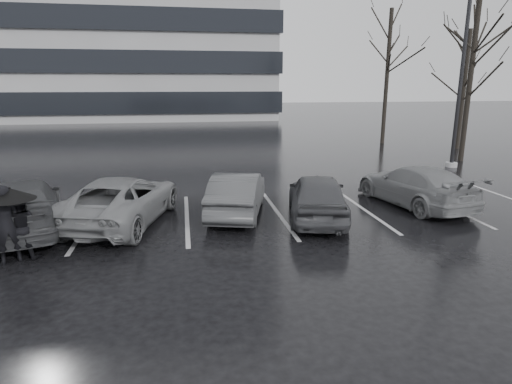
{
  "coord_description": "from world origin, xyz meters",
  "views": [
    {
      "loc": [
        -2.21,
        -9.88,
        3.91
      ],
      "look_at": [
        -0.36,
        1.0,
        1.1
      ],
      "focal_mm": 30.0,
      "sensor_mm": 36.0,
      "label": 1
    }
  ],
  "objects_px": {
    "car_west_b": "(121,200)",
    "pedestrian_left": "(6,225)",
    "tree_ne": "(463,90)",
    "tree_north": "(387,78)",
    "car_west_c": "(22,206)",
    "car_main": "(317,196)",
    "car_east": "(415,186)",
    "pedestrian_right": "(22,226)",
    "lamp_post": "(462,69)",
    "car_west_a": "(237,193)",
    "tree_east": "(470,82)"
  },
  "relations": [
    {
      "from": "car_west_b",
      "to": "pedestrian_left",
      "type": "distance_m",
      "value": 3.32
    },
    {
      "from": "car_west_c",
      "to": "tree_ne",
      "type": "height_order",
      "value": "tree_ne"
    },
    {
      "from": "car_west_b",
      "to": "lamp_post",
      "type": "xyz_separation_m",
      "value": [
        14.52,
        6.13,
        3.88
      ]
    },
    {
      "from": "car_east",
      "to": "car_west_c",
      "type": "bearing_deg",
      "value": -7.58
    },
    {
      "from": "car_west_b",
      "to": "pedestrian_right",
      "type": "xyz_separation_m",
      "value": [
        -1.88,
        -2.31,
        0.08
      ]
    },
    {
      "from": "car_west_b",
      "to": "lamp_post",
      "type": "distance_m",
      "value": 16.24
    },
    {
      "from": "lamp_post",
      "to": "tree_north",
      "type": "xyz_separation_m",
      "value": [
        0.51,
        8.46,
        -0.31
      ]
    },
    {
      "from": "tree_ne",
      "to": "tree_north",
      "type": "height_order",
      "value": "tree_north"
    },
    {
      "from": "car_main",
      "to": "car_west_c",
      "type": "height_order",
      "value": "car_west_c"
    },
    {
      "from": "pedestrian_left",
      "to": "tree_east",
      "type": "distance_m",
      "value": 21.02
    },
    {
      "from": "car_west_b",
      "to": "tree_east",
      "type": "distance_m",
      "value": 18.05
    },
    {
      "from": "car_west_b",
      "to": "tree_ne",
      "type": "distance_m",
      "value": 22.04
    },
    {
      "from": "car_west_a",
      "to": "lamp_post",
      "type": "bearing_deg",
      "value": -137.47
    },
    {
      "from": "car_main",
      "to": "car_west_b",
      "type": "height_order",
      "value": "car_main"
    },
    {
      "from": "car_west_a",
      "to": "pedestrian_left",
      "type": "height_order",
      "value": "pedestrian_left"
    },
    {
      "from": "car_west_a",
      "to": "car_west_c",
      "type": "xyz_separation_m",
      "value": [
        -5.94,
        -0.55,
        0.05
      ]
    },
    {
      "from": "car_east",
      "to": "car_main",
      "type": "bearing_deg",
      "value": 2.95
    },
    {
      "from": "tree_north",
      "to": "car_main",
      "type": "bearing_deg",
      "value": -121.72
    },
    {
      "from": "pedestrian_right",
      "to": "car_main",
      "type": "bearing_deg",
      "value": -155.45
    },
    {
      "from": "car_west_c",
      "to": "car_east",
      "type": "xyz_separation_m",
      "value": [
        11.8,
        0.57,
        -0.04
      ]
    },
    {
      "from": "car_main",
      "to": "tree_north",
      "type": "relative_size",
      "value": 0.47
    },
    {
      "from": "car_west_c",
      "to": "tree_east",
      "type": "relative_size",
      "value": 0.6
    },
    {
      "from": "car_west_b",
      "to": "pedestrian_right",
      "type": "bearing_deg",
      "value": 66.12
    },
    {
      "from": "car_west_c",
      "to": "pedestrian_right",
      "type": "relative_size",
      "value": 3.19
    },
    {
      "from": "car_main",
      "to": "lamp_post",
      "type": "distance_m",
      "value": 11.78
    },
    {
      "from": "car_west_b",
      "to": "pedestrian_left",
      "type": "bearing_deg",
      "value": 65.82
    },
    {
      "from": "car_west_c",
      "to": "car_east",
      "type": "bearing_deg",
      "value": 166.42
    },
    {
      "from": "car_west_c",
      "to": "car_east",
      "type": "relative_size",
      "value": 1.07
    },
    {
      "from": "pedestrian_left",
      "to": "tree_north",
      "type": "height_order",
      "value": "tree_north"
    },
    {
      "from": "car_west_c",
      "to": "tree_north",
      "type": "relative_size",
      "value": 0.57
    },
    {
      "from": "tree_ne",
      "to": "car_west_b",
      "type": "bearing_deg",
      "value": -147.98
    },
    {
      "from": "pedestrian_right",
      "to": "car_west_a",
      "type": "bearing_deg",
      "value": -142.43
    },
    {
      "from": "pedestrian_right",
      "to": "tree_ne",
      "type": "relative_size",
      "value": 0.22
    },
    {
      "from": "tree_ne",
      "to": "tree_north",
      "type": "relative_size",
      "value": 0.82
    },
    {
      "from": "car_east",
      "to": "tree_east",
      "type": "distance_m",
      "value": 10.53
    },
    {
      "from": "car_main",
      "to": "pedestrian_left",
      "type": "height_order",
      "value": "pedestrian_left"
    },
    {
      "from": "car_west_a",
      "to": "pedestrian_left",
      "type": "relative_size",
      "value": 2.22
    },
    {
      "from": "car_west_a",
      "to": "pedestrian_right",
      "type": "height_order",
      "value": "pedestrian_right"
    },
    {
      "from": "car_west_b",
      "to": "lamp_post",
      "type": "bearing_deg",
      "value": -141.78
    },
    {
      "from": "car_west_c",
      "to": "lamp_post",
      "type": "height_order",
      "value": "lamp_post"
    },
    {
      "from": "car_east",
      "to": "pedestrian_left",
      "type": "bearing_deg",
      "value": 3.65
    },
    {
      "from": "car_east",
      "to": "tree_east",
      "type": "xyz_separation_m",
      "value": [
        6.79,
        7.32,
        3.34
      ]
    },
    {
      "from": "car_west_b",
      "to": "tree_ne",
      "type": "xyz_separation_m",
      "value": [
        18.53,
        11.59,
        2.82
      ]
    },
    {
      "from": "car_west_a",
      "to": "tree_ne",
      "type": "height_order",
      "value": "tree_ne"
    },
    {
      "from": "car_west_c",
      "to": "tree_north",
      "type": "height_order",
      "value": "tree_north"
    },
    {
      "from": "car_main",
      "to": "car_west_a",
      "type": "xyz_separation_m",
      "value": [
        -2.27,
        0.83,
        -0.03
      ]
    },
    {
      "from": "car_west_c",
      "to": "tree_east",
      "type": "xyz_separation_m",
      "value": [
        18.59,
        7.89,
        3.3
      ]
    },
    {
      "from": "car_east",
      "to": "pedestrian_right",
      "type": "height_order",
      "value": "pedestrian_right"
    },
    {
      "from": "car_west_c",
      "to": "pedestrian_left",
      "type": "height_order",
      "value": "pedestrian_left"
    },
    {
      "from": "tree_ne",
      "to": "pedestrian_left",
      "type": "bearing_deg",
      "value": -145.57
    }
  ]
}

